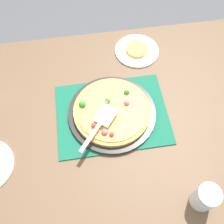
% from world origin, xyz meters
% --- Properties ---
extents(ground_plane, '(8.00, 8.00, 0.00)m').
position_xyz_m(ground_plane, '(0.00, 0.00, 0.00)').
color(ground_plane, '#4C4C51').
extents(dining_table, '(1.40, 1.00, 0.75)m').
position_xyz_m(dining_table, '(0.00, 0.00, 0.64)').
color(dining_table, brown).
rests_on(dining_table, ground_plane).
extents(placemat, '(0.48, 0.36, 0.01)m').
position_xyz_m(placemat, '(0.00, 0.00, 0.75)').
color(placemat, '#145B42').
rests_on(placemat, dining_table).
extents(pizza_pan, '(0.38, 0.38, 0.01)m').
position_xyz_m(pizza_pan, '(0.00, 0.00, 0.76)').
color(pizza_pan, black).
rests_on(pizza_pan, placemat).
extents(pizza, '(0.33, 0.33, 0.05)m').
position_xyz_m(pizza, '(-0.00, -0.00, 0.78)').
color(pizza, tan).
rests_on(pizza, pizza_pan).
extents(plate_far_right, '(0.22, 0.22, 0.01)m').
position_xyz_m(plate_far_right, '(0.18, 0.34, 0.76)').
color(plate_far_right, white).
rests_on(plate_far_right, dining_table).
extents(served_slice_right, '(0.11, 0.11, 0.02)m').
position_xyz_m(served_slice_right, '(0.18, 0.34, 0.77)').
color(served_slice_right, '#EAB747').
rests_on(served_slice_right, plate_far_right).
extents(cup_far, '(0.08, 0.08, 0.12)m').
position_xyz_m(cup_far, '(0.26, -0.41, 0.81)').
color(cup_far, white).
rests_on(cup_far, dining_table).
extents(pizza_server, '(0.18, 0.21, 0.01)m').
position_xyz_m(pizza_server, '(-0.06, -0.08, 0.82)').
color(pizza_server, silver).
rests_on(pizza_server, pizza).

